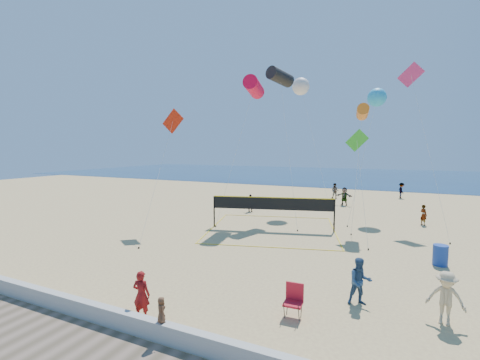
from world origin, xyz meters
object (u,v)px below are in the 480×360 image
at_px(woman, 141,295).
at_px(camp_chair, 294,298).
at_px(volleyball_net, 272,207).
at_px(trash_barrel, 440,255).

relative_size(woman, camp_chair, 1.31).
height_order(camp_chair, volleyball_net, volleyball_net).
height_order(trash_barrel, volleyball_net, volleyball_net).
bearing_deg(volleyball_net, camp_chair, -82.38).
relative_size(woman, trash_barrel, 1.64).
bearing_deg(woman, volleyball_net, -102.58).
relative_size(trash_barrel, volleyball_net, 0.10).
xyz_separation_m(woman, trash_barrel, (9.96, 10.04, -0.32)).
distance_m(woman, camp_chair, 5.18).
height_order(woman, trash_barrel, woman).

